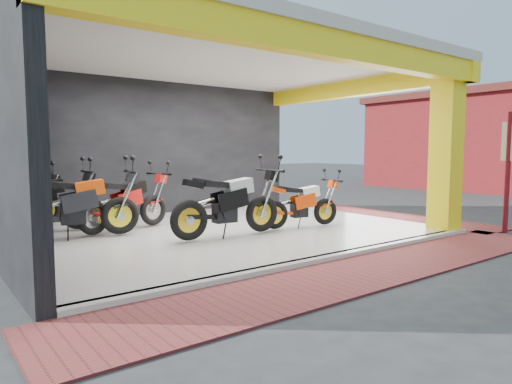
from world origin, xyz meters
TOP-DOWN VIEW (x-y plane):
  - ground at (0.00, 0.00)m, footprint 80.00×80.00m
  - showroom_floor at (0.00, 2.00)m, footprint 8.00×6.00m
  - showroom_ceiling at (0.00, 2.00)m, footprint 8.40×6.40m
  - back_wall at (0.00, 5.10)m, footprint 8.20×0.20m
  - corner_column at (3.75, -0.75)m, footprint 0.50×0.50m
  - header_beam_front at (0.00, -1.00)m, footprint 8.40×0.30m
  - header_beam_right at (4.00, 2.00)m, footprint 0.30×6.40m
  - floor_kerb at (0.00, -1.02)m, footprint 8.00×0.20m
  - paver_front at (0.00, -1.80)m, footprint 9.00×1.40m
  - paver_right at (4.80, 2.00)m, footprint 1.40×7.00m
  - signpost at (4.78, -1.54)m, footprint 0.10×0.35m
  - moto_hero at (2.03, 1.00)m, footprint 2.02×1.03m
  - moto_row_a at (0.37, 1.12)m, footprint 2.47×1.03m
  - moto_row_b at (-1.00, 3.16)m, footprint 2.34×1.34m
  - moto_row_c at (-1.96, 2.54)m, footprint 2.53×1.31m
  - moto_row_d at (-2.42, 3.63)m, footprint 2.41×1.03m
  - moto_row_e at (-2.84, 4.60)m, footprint 2.32×1.25m

SIDE VIEW (x-z plane):
  - ground at x=0.00m, z-range 0.00..0.00m
  - paver_front at x=0.00m, z-range 0.00..0.03m
  - paver_right at x=4.80m, z-range 0.00..0.03m
  - showroom_floor at x=0.00m, z-range 0.00..0.10m
  - floor_kerb at x=0.00m, z-range 0.00..0.10m
  - moto_hero at x=2.03m, z-range 0.10..1.28m
  - moto_row_e at x=-2.84m, z-range 0.10..1.44m
  - moto_row_b at x=-1.00m, z-range 0.10..1.45m
  - moto_row_d at x=-2.42m, z-range 0.10..1.54m
  - moto_row_c at x=-1.96m, z-range 0.10..1.57m
  - moto_row_a at x=0.37m, z-range 0.10..1.58m
  - signpost at x=4.78m, z-range 0.12..2.64m
  - back_wall at x=0.00m, z-range 0.00..3.50m
  - corner_column at x=3.75m, z-range 0.00..3.50m
  - header_beam_front at x=0.00m, z-range 3.10..3.50m
  - header_beam_right at x=4.00m, z-range 3.10..3.50m
  - showroom_ceiling at x=0.00m, z-range 3.50..3.70m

